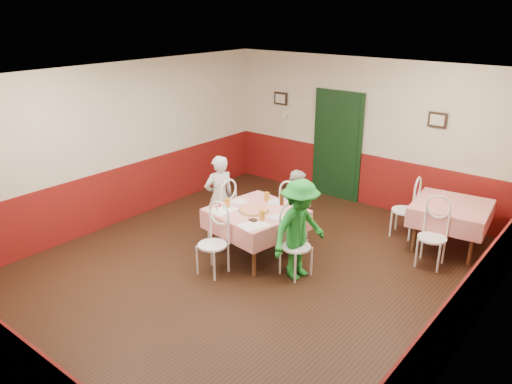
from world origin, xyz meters
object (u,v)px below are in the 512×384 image
Objects in this scene: diner_far at (296,205)px; chair_far at (294,214)px; chair_left at (222,212)px; diner_right at (299,230)px; beer_bottle at (282,198)px; chair_right at (296,247)px; chair_near at (212,245)px; glass_c at (267,197)px; glass_b at (262,216)px; chair_second_b at (432,238)px; chair_second_a at (404,211)px; wallet at (253,220)px; diner_left at (219,197)px; glass_a at (227,203)px; second_table at (449,226)px; main_table at (256,233)px; pizza at (254,210)px.

chair_far is at bearing 98.76° from diner_far.
diner_far reaches higher than chair_left.
chair_far is 0.61× the size of diner_right.
chair_left is at bearing -164.89° from beer_bottle.
chair_far is at bearing 48.39° from chair_right.
chair_near is 1.30m from glass_c.
chair_left is 1.28m from glass_b.
chair_near is 1.00× the size of chair_second_b.
wallet is at bearing -33.91° from chair_second_a.
diner_left is 1.28m from diner_far.
diner_far is at bearing 129.66° from chair_left.
diner_left is at bearing 165.25° from wallet.
glass_a is at bearing -117.10° from glass_c.
diner_right is (1.78, -0.27, 0.03)m from diner_left.
chair_second_a reaches higher than second_table.
glass_c is 0.10× the size of diner_right.
chair_far is 6.35× the size of glass_c.
glass_c reaches higher than main_table.
pizza reaches higher than wallet.
wallet is (-2.02, -2.47, 0.40)m from second_table.
diner_left is at bearing 161.90° from glass_b.
chair_near is at bearing -35.51° from chair_second_a.
second_table is 2.57× the size of pizza.
chair_left is 0.63× the size of diner_left.
wallet is at bearing 117.44° from diner_right.
chair_second_b is at bearing -168.51° from chair_far.
glass_c reaches higher than chair_second_b.
pizza is at bearing 94.60° from diner_right.
glass_b is at bearing -39.06° from main_table.
chair_left is at bearing -56.31° from chair_second_a.
main_table is 2.79× the size of pizza.
chair_left is 0.26m from diner_left.
chair_right is 0.72m from wallet.
chair_right is at bearing 28.55° from wallet.
glass_a is at bearing 80.73° from diner_far.
second_table is 2.65m from chair_right.
glass_b is 0.10× the size of diner_right.
glass_a is 0.12× the size of diner_far.
glass_a is at bearing 76.09° from diner_left.
chair_left is 1.20m from chair_far.
wallet is at bearing 67.65° from chair_left.
chair_second_b is 3.38m from diner_left.
chair_left is 1.00× the size of chair_second_a.
glass_b is (0.45, 0.58, 0.39)m from chair_near.
diner_left reaches higher than wallet.
diner_right is at bearing -121.03° from second_table.
chair_right is 0.95m from beer_bottle.
glass_b reaches higher than pizza.
main_table is 0.85m from chair_right.
diner_right reaches higher than beer_bottle.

